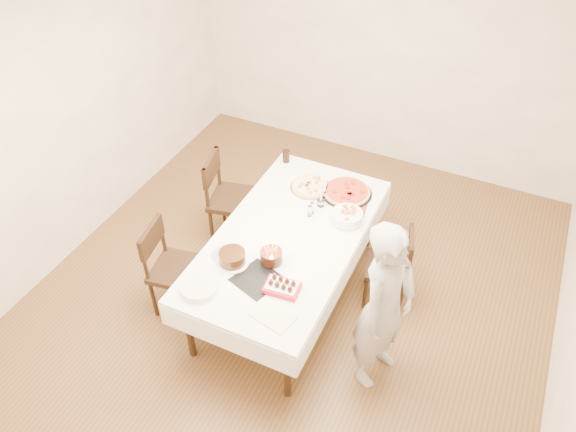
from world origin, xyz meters
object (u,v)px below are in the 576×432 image
at_px(chair_left_dessert, 178,270).
at_px(taper_candle, 321,191).
at_px(person, 384,308).
at_px(pizza_white, 311,186).
at_px(cola_glass, 286,156).
at_px(chair_left_savory, 234,199).
at_px(strawberry_box, 282,287).
at_px(layer_cake, 232,258).
at_px(chair_right_savory, 386,266).
at_px(pizza_pepperoni, 347,192).
at_px(birthday_cake, 271,253).
at_px(dining_table, 288,266).
at_px(pasta_bowl, 347,217).

relative_size(chair_left_dessert, taper_candle, 2.78).
bearing_deg(person, pizza_white, 59.17).
distance_m(chair_left_dessert, cola_glass, 1.55).
distance_m(pizza_white, cola_glass, 0.48).
xyz_separation_m(chair_left_savory, strawberry_box, (1.04, -1.07, 0.30)).
relative_size(person, pizza_white, 4.02).
relative_size(chair_left_dessert, layer_cake, 3.33).
height_order(chair_right_savory, layer_cake, layer_cake).
height_order(chair_right_savory, chair_left_dessert, chair_left_dessert).
distance_m(chair_right_savory, strawberry_box, 1.15).
relative_size(chair_left_savory, strawberry_box, 3.59).
bearing_deg(pizza_pepperoni, birthday_cake, -102.51).
distance_m(dining_table, taper_candle, 0.73).
xyz_separation_m(chair_left_dessert, pasta_bowl, (1.20, 0.90, 0.35)).
xyz_separation_m(taper_candle, strawberry_box, (0.12, -1.05, -0.13)).
height_order(chair_right_savory, person, person).
xyz_separation_m(chair_left_dessert, layer_cake, (0.54, 0.04, 0.35)).
distance_m(chair_right_savory, pizza_pepperoni, 0.77).
distance_m(person, pasta_bowl, 1.00).
relative_size(pizza_pepperoni, cola_glass, 3.64).
height_order(person, pizza_pepperoni, person).
height_order(chair_right_savory, pasta_bowl, pasta_bowl).
bearing_deg(person, pizza_pepperoni, 47.19).
height_order(chair_left_savory, person, person).
bearing_deg(person, chair_left_dessert, 107.72).
relative_size(birthday_cake, strawberry_box, 0.66).
bearing_deg(chair_right_savory, cola_glass, 138.74).
bearing_deg(dining_table, taper_candle, 78.54).
distance_m(chair_right_savory, chair_left_savory, 1.63).
bearing_deg(pizza_pepperoni, person, -57.55).
xyz_separation_m(pizza_pepperoni, layer_cake, (-0.51, -1.21, 0.03)).
relative_size(chair_right_savory, chair_left_dessert, 0.88).
distance_m(person, layer_cake, 1.25).
bearing_deg(layer_cake, pizza_pepperoni, 66.99).
bearing_deg(chair_left_savory, cola_glass, -140.59).
bearing_deg(taper_candle, pasta_bowl, -18.68).
height_order(pizza_pepperoni, layer_cake, layer_cake).
height_order(pasta_bowl, taper_candle, taper_candle).
bearing_deg(pizza_white, layer_cake, -99.23).
bearing_deg(layer_cake, strawberry_box, -10.79).
xyz_separation_m(chair_left_dessert, taper_candle, (0.91, 0.99, 0.46)).
bearing_deg(chair_right_savory, pasta_bowl, 159.54).
xyz_separation_m(pizza_white, layer_cake, (-0.19, -1.14, 0.03)).
distance_m(chair_right_savory, pasta_bowl, 0.58).
height_order(chair_left_dessert, taper_candle, taper_candle).
bearing_deg(person, strawberry_box, 115.59).
height_order(pasta_bowl, strawberry_box, pasta_bowl).
xyz_separation_m(person, layer_cake, (-1.25, -0.05, 0.03)).
bearing_deg(pizza_white, chair_left_savory, -167.25).
relative_size(pasta_bowl, strawberry_box, 1.01).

